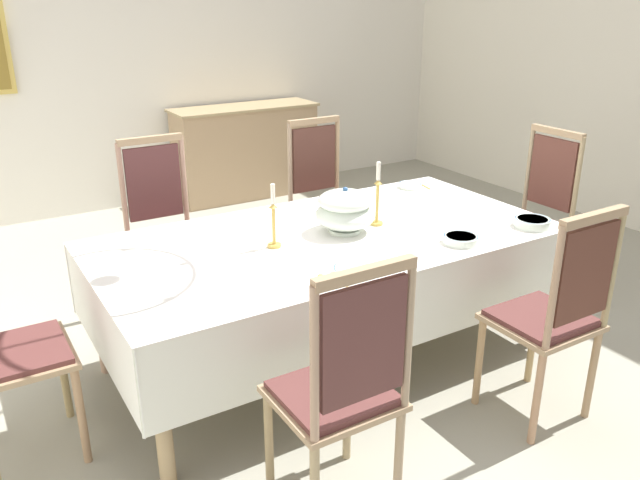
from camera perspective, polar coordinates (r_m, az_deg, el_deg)
name	(u,v)px	position (r m, az deg, el deg)	size (l,w,h in m)	color
ground	(304,340)	(3.91, -1.39, -8.85)	(6.79, 6.18, 0.04)	#9C9988
back_wall	(128,23)	(6.30, -16.71, 18.04)	(6.79, 0.08, 3.37)	silver
dining_table	(328,248)	(3.41, 0.69, -0.70)	(2.41, 1.21, 0.73)	tan
tablecloth	(328,253)	(3.42, 0.69, -1.14)	(2.43, 1.23, 0.40)	white
chair_south_a	(342,387)	(2.43, 2.01, -12.90)	(0.44, 0.42, 1.11)	tan
chair_north_a	(164,226)	(4.09, -13.71, 1.20)	(0.44, 0.42, 1.12)	tan
chair_south_b	(554,312)	(3.14, 20.10, -6.01)	(0.44, 0.42, 1.09)	tan
chair_north_b	(323,197)	(4.54, 0.28, 3.83)	(0.44, 0.42, 1.12)	tan
chair_head_east	(535,212)	(4.46, 18.54, 2.36)	(0.42, 0.44, 1.12)	tan
soup_tureen	(345,210)	(3.40, 2.24, 2.67)	(0.32, 0.32, 0.25)	silver
candlestick_west	(274,222)	(3.19, -4.14, 1.56)	(0.07, 0.07, 0.33)	gold
candlestick_east	(377,200)	(3.51, 5.13, 3.58)	(0.07, 0.07, 0.35)	gold
bowl_near_left	(410,185)	(4.26, 8.02, 4.86)	(0.15, 0.15, 0.03)	silver
bowl_near_right	(352,270)	(2.91, 2.90, -2.72)	(0.18, 0.18, 0.04)	silver
bowl_far_left	(532,222)	(3.68, 18.36, 1.53)	(0.20, 0.20, 0.05)	silver
bowl_far_right	(461,239)	(3.35, 12.41, 0.11)	(0.18, 0.18, 0.04)	silver
spoon_primary	(421,184)	(4.35, 8.93, 4.98)	(0.05, 0.18, 0.01)	gold
spoon_secondary	(325,278)	(2.87, 0.48, -3.37)	(0.06, 0.17, 0.01)	gold
sideboard	(246,151)	(6.50, -6.60, 7.83)	(1.44, 0.48, 0.90)	tan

